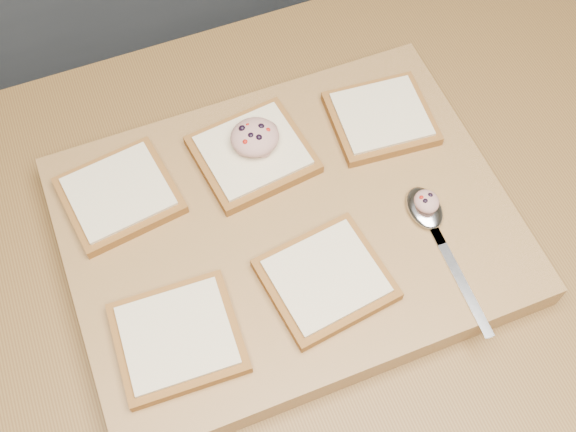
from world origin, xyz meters
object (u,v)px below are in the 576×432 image
(spoon, at_px, (430,218))
(bread_far_center, at_px, (253,154))
(cutting_board, at_px, (288,230))
(tuna_salad_dollop, at_px, (255,137))

(spoon, bearing_deg, bread_far_center, 135.46)
(bread_far_center, bearing_deg, cutting_board, -85.87)
(cutting_board, height_order, spoon, spoon)
(tuna_salad_dollop, xyz_separation_m, spoon, (0.14, -0.15, -0.02))
(spoon, bearing_deg, cutting_board, 158.83)
(cutting_board, relative_size, tuna_salad_dollop, 8.67)
(cutting_board, height_order, tuna_salad_dollop, tuna_salad_dollop)
(cutting_board, distance_m, spoon, 0.16)
(bread_far_center, xyz_separation_m, tuna_salad_dollop, (0.01, 0.01, 0.02))
(cutting_board, bearing_deg, bread_far_center, 94.13)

